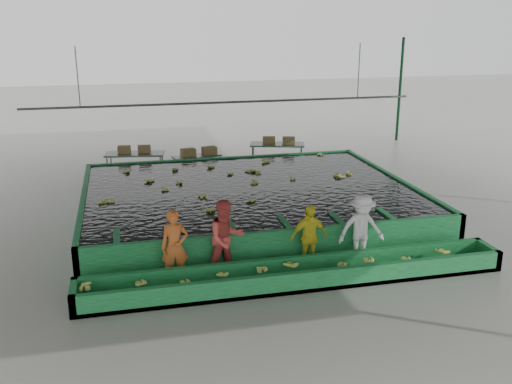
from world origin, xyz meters
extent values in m
plane|color=gray|center=(0.00, 0.00, 0.00)|extent=(80.00, 80.00, 0.00)
cube|color=slate|center=(0.00, 0.00, 5.00)|extent=(20.00, 22.00, 0.04)
cube|color=black|center=(0.00, 1.50, 0.85)|extent=(9.70, 7.70, 0.00)
cylinder|color=#59605B|center=(0.00, 5.00, 3.00)|extent=(0.08, 0.08, 14.00)
cylinder|color=#59605B|center=(-5.00, 5.00, 4.00)|extent=(0.04, 0.04, 2.00)
cylinder|color=#59605B|center=(5.00, 5.00, 4.00)|extent=(0.04, 0.04, 2.00)
imported|color=#BF5D26|center=(-2.70, -2.80, 0.87)|extent=(0.66, 0.45, 1.74)
imported|color=#C4433D|center=(-1.51, -2.80, 0.95)|extent=(1.07, 0.92, 1.89)
imported|color=yellow|center=(0.52, -2.80, 0.81)|extent=(0.98, 0.49, 1.61)
imported|color=silver|center=(1.88, -2.80, 0.89)|extent=(1.20, 0.76, 1.78)
camera|label=1|loc=(-3.72, -14.99, 5.88)|focal=40.00mm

